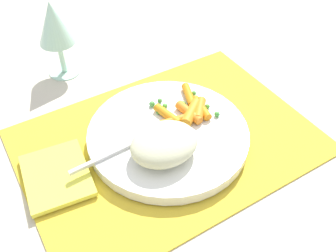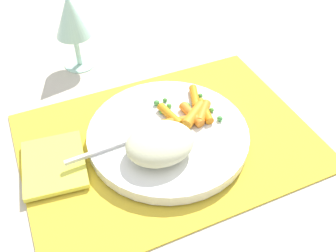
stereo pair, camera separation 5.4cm
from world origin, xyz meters
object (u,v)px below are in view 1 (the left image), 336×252
at_px(plate, 168,135).
at_px(fork, 144,140).
at_px(carrot_portion, 189,110).
at_px(napkin, 57,175).
at_px(rice_mound, 164,144).
at_px(wine_glass, 54,25).

distance_m(plate, fork, 0.05).
relative_size(carrot_portion, napkin, 0.83).
bearing_deg(fork, carrot_portion, 11.14).
distance_m(carrot_portion, fork, 0.10).
relative_size(rice_mound, napkin, 0.91).
xyz_separation_m(carrot_portion, fork, (-0.09, -0.02, -0.00)).
bearing_deg(napkin, plate, -5.70).
bearing_deg(rice_mound, carrot_portion, 34.76).
bearing_deg(rice_mound, wine_glass, 98.68).
distance_m(rice_mound, fork, 0.04).
bearing_deg(wine_glass, rice_mound, -81.32).
xyz_separation_m(rice_mound, fork, (-0.01, 0.04, -0.02)).
height_order(plate, rice_mound, rice_mound).
bearing_deg(fork, rice_mound, -68.93).
relative_size(wine_glass, napkin, 1.31).
bearing_deg(napkin, rice_mound, -20.72).
distance_m(carrot_portion, napkin, 0.23).
distance_m(rice_mound, napkin, 0.16).
distance_m(carrot_portion, wine_glass, 0.29).
distance_m(plate, napkin, 0.18).
distance_m(rice_mound, carrot_portion, 0.10).
bearing_deg(wine_glass, fork, -83.10).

